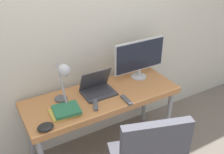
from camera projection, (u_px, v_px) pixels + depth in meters
wall_back at (84, 26)px, 2.47m from camera, size 8.00×0.05×2.60m
desk at (102, 101)px, 2.53m from camera, size 1.49×0.55×0.72m
laptop at (97, 88)px, 2.50m from camera, size 0.30×0.24×0.23m
monitor at (140, 57)px, 2.68m from camera, size 0.59×0.16×0.41m
desk_lamp at (63, 76)px, 2.16m from camera, size 0.12×0.28×0.44m
book_stack at (66, 111)px, 2.23m from camera, size 0.26×0.22×0.05m
tv_remote at (95, 105)px, 2.33m from camera, size 0.10×0.17×0.02m
media_remote at (126, 100)px, 2.40m from camera, size 0.04×0.16×0.02m
game_controller at (46, 127)px, 2.05m from camera, size 0.13×0.11×0.04m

